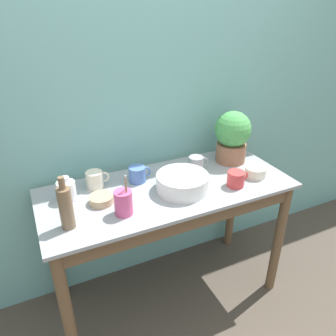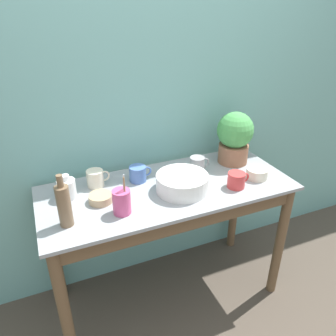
% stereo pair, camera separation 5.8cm
% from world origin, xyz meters
% --- Properties ---
extents(ground_plane, '(12.00, 12.00, 0.00)m').
position_xyz_m(ground_plane, '(0.00, 0.00, 0.00)').
color(ground_plane, '#4C4238').
extents(wall_back, '(6.00, 0.05, 2.40)m').
position_xyz_m(wall_back, '(0.00, 0.66, 1.20)').
color(wall_back, '#70ADA8').
rests_on(wall_back, ground_plane).
extents(counter_table, '(1.42, 0.60, 0.83)m').
position_xyz_m(counter_table, '(0.00, 0.28, 0.66)').
color(counter_table, brown).
rests_on(counter_table, ground_plane).
extents(potted_plant, '(0.23, 0.23, 0.33)m').
position_xyz_m(potted_plant, '(0.51, 0.43, 1.01)').
color(potted_plant, '#8C5B42').
rests_on(potted_plant, counter_table).
extents(bowl_wash_large, '(0.29, 0.29, 0.10)m').
position_xyz_m(bowl_wash_large, '(0.06, 0.24, 0.88)').
color(bowl_wash_large, silver).
rests_on(bowl_wash_large, counter_table).
extents(bottle_tall, '(0.06, 0.06, 0.26)m').
position_xyz_m(bottle_tall, '(-0.57, 0.17, 0.94)').
color(bottle_tall, brown).
rests_on(bottle_tall, counter_table).
extents(bottle_short, '(0.10, 0.10, 0.13)m').
position_xyz_m(bottle_short, '(-0.53, 0.41, 0.89)').
color(bottle_short, white).
rests_on(bottle_short, counter_table).
extents(mug_cream, '(0.13, 0.09, 0.10)m').
position_xyz_m(mug_cream, '(-0.37, 0.47, 0.88)').
color(mug_cream, beige).
rests_on(mug_cream, counter_table).
extents(mug_grey, '(0.13, 0.09, 0.10)m').
position_xyz_m(mug_grey, '(0.23, 0.39, 0.88)').
color(mug_grey, gray).
rests_on(mug_grey, counter_table).
extents(mug_red, '(0.13, 0.10, 0.09)m').
position_xyz_m(mug_red, '(0.35, 0.15, 0.88)').
color(mug_red, '#C63838').
rests_on(mug_red, counter_table).
extents(mug_blue, '(0.13, 0.10, 0.09)m').
position_xyz_m(mug_blue, '(-0.13, 0.44, 0.88)').
color(mug_blue, '#4C70B7').
rests_on(mug_blue, counter_table).
extents(bowl_small_cream, '(0.13, 0.13, 0.06)m').
position_xyz_m(bowl_small_cream, '(0.52, 0.19, 0.86)').
color(bowl_small_cream, beige).
rests_on(bowl_small_cream, counter_table).
extents(bowl_small_tan, '(0.13, 0.13, 0.04)m').
position_xyz_m(bowl_small_tan, '(-0.38, 0.30, 0.85)').
color(bowl_small_tan, tan).
rests_on(bowl_small_tan, counter_table).
extents(utensil_cup, '(0.09, 0.09, 0.21)m').
position_xyz_m(utensil_cup, '(-0.30, 0.16, 0.90)').
color(utensil_cup, '#CC4C7F').
rests_on(utensil_cup, counter_table).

